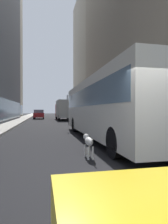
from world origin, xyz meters
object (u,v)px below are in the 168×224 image
Objects in this scene: box_truck at (64,109)px; dalmatian_dog at (88,142)px; transit_bus at (106,105)px; car_red_coupe at (39,114)px; car_silver_sedan at (64,113)px.

dalmatian_dog is at bearing -94.47° from box_truck.
transit_bus and box_truck have the same top height.
dalmatian_dog is (2.08, -28.93, -0.31)m from car_red_coupe.
car_red_coupe is 0.61× the size of box_truck.
car_silver_sedan is 0.60× the size of box_truck.
transit_bus is at bearing -90.00° from box_truck.
car_red_coupe is 5.97m from box_truck.
car_silver_sedan is 12.08m from car_red_coupe.
dalmatian_dog is (-3.52, -39.63, -0.31)m from car_silver_sedan.
box_truck is (0.00, 20.72, -0.11)m from transit_bus.
transit_bus is 20.72m from box_truck.
transit_bus is 2.58× the size of car_silver_sedan.
car_red_coupe is at bearing 132.61° from box_truck.
car_silver_sedan reaches higher than dalmatian_dog.
car_red_coupe is at bearing 99.07° from transit_bus.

